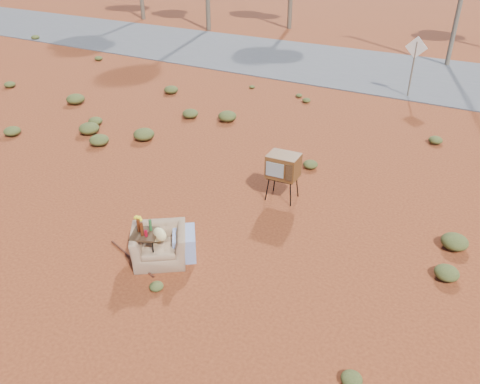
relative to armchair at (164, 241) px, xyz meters
The scene contains 8 objects.
ground 0.55m from the armchair, 48.49° to the left, with size 140.00×140.00×0.00m, color brown.
highway 15.28m from the armchair, 89.10° to the left, with size 140.00×7.00×0.04m, color #565659.
armchair is the anchor object (origin of this frame).
tv_unit 3.33m from the armchair, 73.40° to the left, with size 0.73×0.60×1.11m.
side_table 0.45m from the armchair, 132.63° to the right, with size 0.62×0.62×0.95m.
rusty_bar 0.75m from the armchair, 146.70° to the right, with size 0.04×0.04×1.49m, color #491B13.
road_sign 12.44m from the armchair, 81.93° to the left, with size 0.78×0.06×2.19m.
scrub_patch 4.73m from the armchair, 97.10° to the left, with size 17.49×8.07×0.33m.
Camera 1 is at (4.59, -5.74, 5.53)m, focal length 35.00 mm.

